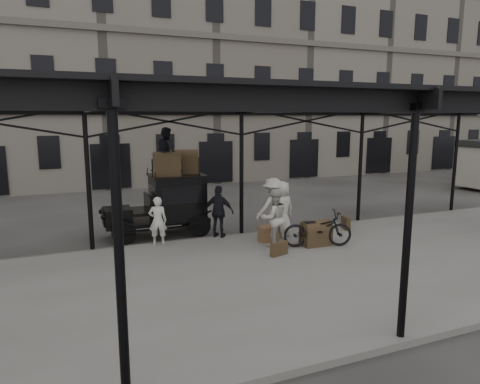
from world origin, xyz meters
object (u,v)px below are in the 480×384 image
object	(u,v)px
taxi	(169,202)
bicycle	(318,229)
porter_official	(219,212)
porter_left	(158,221)
steamer_trunk_platform	(316,235)
steamer_trunk_roof_near	(167,166)

from	to	relation	value
taxi	bicycle	world-z (taller)	taxi
taxi	bicycle	bearing A→B (deg)	-43.07
porter_official	bicycle	size ratio (longest dim) A/B	0.82
porter_official	taxi	bearing A→B (deg)	-7.38
porter_official	bicycle	bearing A→B (deg)	178.84
porter_left	steamer_trunk_platform	world-z (taller)	porter_left
steamer_trunk_roof_near	taxi	bearing A→B (deg)	82.24
taxi	steamer_trunk_roof_near	distance (m)	1.35
taxi	porter_left	bearing A→B (deg)	-114.92
taxi	porter_official	bearing A→B (deg)	-46.94
porter_left	porter_official	distance (m)	2.10
porter_official	bicycle	world-z (taller)	porter_official
porter_left	steamer_trunk_platform	bearing A→B (deg)	168.86
porter_official	bicycle	xyz separation A→B (m)	(2.52, -2.17, -0.32)
taxi	porter_official	xyz separation A→B (m)	(1.38, -1.48, -0.16)
steamer_trunk_roof_near	porter_official	bearing A→B (deg)	-29.77
bicycle	steamer_trunk_platform	distance (m)	0.28
porter_official	steamer_trunk_platform	xyz separation A→B (m)	(2.55, -2.03, -0.55)
porter_left	porter_official	size ratio (longest dim) A/B	0.88
taxi	porter_official	distance (m)	2.03
steamer_trunk_roof_near	steamer_trunk_platform	xyz separation A→B (m)	(4.01, -3.26, -2.04)
steamer_trunk_roof_near	steamer_trunk_platform	size ratio (longest dim) A/B	1.03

